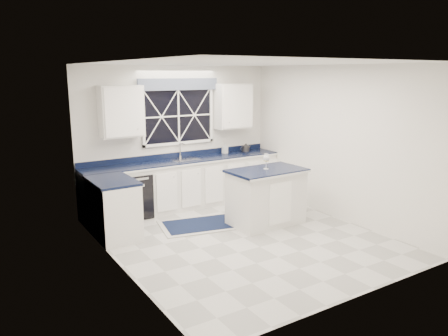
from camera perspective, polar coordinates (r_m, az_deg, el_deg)
ground at (r=7.02m, az=2.52°, el=-9.09°), size 4.50×4.50×0.00m
back_wall at (r=8.56m, az=-6.04°, el=4.13°), size 4.00×0.10×2.70m
base_cabinets at (r=8.19m, az=-6.53°, el=-2.69°), size 3.99×1.60×0.90m
countertop at (r=8.37m, az=-5.06°, el=0.97°), size 3.98×0.64×0.04m
dishwasher at (r=8.06m, az=-11.97°, el=-3.43°), size 0.60×0.58×0.82m
window at (r=8.46m, az=-5.97°, el=7.31°), size 1.65×0.09×1.26m
upper_cabinets at (r=8.35m, az=-5.60°, el=7.73°), size 3.10×0.34×0.90m
faucet at (r=8.51m, az=-5.69°, el=2.37°), size 0.05×0.20×0.30m
island at (r=7.53m, az=5.53°, el=-3.73°), size 1.31×0.81×0.96m
rug at (r=7.58m, az=-2.79°, el=-7.35°), size 1.58×1.15×0.02m
kettle at (r=9.20m, az=2.86°, el=2.66°), size 0.24×0.16×0.17m
wine_glass at (r=7.40m, az=5.54°, el=1.23°), size 0.11×0.11×0.26m
soap_bottle at (r=8.96m, az=0.12°, el=2.60°), size 0.11×0.11×0.21m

